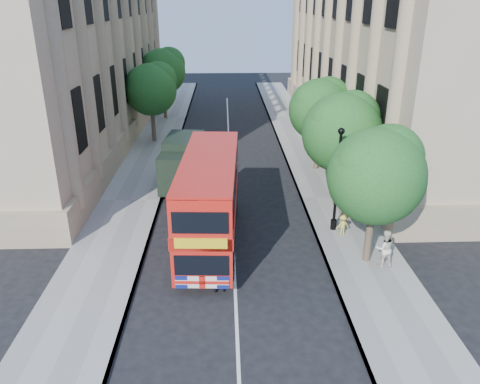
{
  "coord_description": "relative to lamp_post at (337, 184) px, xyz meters",
  "views": [
    {
      "loc": [
        -0.34,
        -14.61,
        10.71
      ],
      "look_at": [
        0.35,
        5.69,
        2.3
      ],
      "focal_mm": 35.0,
      "sensor_mm": 36.0,
      "label": 1
    }
  ],
  "objects": [
    {
      "name": "double_decker_bus",
      "position": [
        -6.05,
        -0.96,
        -0.23
      ],
      "size": [
        2.81,
        9.04,
        4.13
      ],
      "rotation": [
        0.0,
        0.0,
        -0.05
      ],
      "color": "red",
      "rests_on": "ground"
    },
    {
      "name": "pavement_right",
      "position": [
        0.75,
        4.0,
        -2.45
      ],
      "size": [
        3.5,
        80.0,
        0.12
      ],
      "primitive_type": "cube",
      "color": "gray",
      "rests_on": "ground"
    },
    {
      "name": "building_left",
      "position": [
        -18.8,
        18.0,
        6.49
      ],
      "size": [
        12.0,
        38.0,
        18.0
      ],
      "primitive_type": "cube",
      "color": "tan",
      "rests_on": "ground"
    },
    {
      "name": "child_b",
      "position": [
        0.29,
        -0.58,
        -1.89
      ],
      "size": [
        0.73,
        0.53,
        1.01
      ],
      "primitive_type": "imported",
      "rotation": [
        0.0,
        0.0,
        3.41
      ],
      "color": "#D5CA48",
      "rests_on": "pavement_right"
    },
    {
      "name": "police_constable",
      "position": [
        -5.63,
        -5.0,
        -1.62
      ],
      "size": [
        0.72,
        0.55,
        1.79
      ],
      "primitive_type": "imported",
      "rotation": [
        0.0,
        0.0,
        3.34
      ],
      "color": "black",
      "rests_on": "ground"
    },
    {
      "name": "tree_right_mid",
      "position": [
        0.84,
        3.03,
        1.93
      ],
      "size": [
        4.2,
        4.2,
        6.37
      ],
      "color": "#473828",
      "rests_on": "ground"
    },
    {
      "name": "tree_right_near",
      "position": [
        0.84,
        -2.97,
        1.74
      ],
      "size": [
        4.0,
        4.0,
        6.08
      ],
      "color": "#473828",
      "rests_on": "ground"
    },
    {
      "name": "building_right",
      "position": [
        8.8,
        18.0,
        6.49
      ],
      "size": [
        12.0,
        38.0,
        18.0
      ],
      "primitive_type": "cube",
      "color": "tan",
      "rests_on": "ground"
    },
    {
      "name": "tree_left_far",
      "position": [
        -10.96,
        16.03,
        1.93
      ],
      "size": [
        4.0,
        4.0,
        6.3
      ],
      "color": "#473828",
      "rests_on": "ground"
    },
    {
      "name": "pavement_left",
      "position": [
        -10.75,
        4.0,
        -2.45
      ],
      "size": [
        3.5,
        80.0,
        0.12
      ],
      "primitive_type": "cube",
      "color": "gray",
      "rests_on": "ground"
    },
    {
      "name": "woman_pedestrian",
      "position": [
        1.35,
        -3.51,
        -1.55
      ],
      "size": [
        0.83,
        0.65,
        1.68
      ],
      "primitive_type": "imported",
      "rotation": [
        0.0,
        0.0,
        3.16
      ],
      "color": "silver",
      "rests_on": "pavement_right"
    },
    {
      "name": "tree_left_back",
      "position": [
        -10.96,
        24.03,
        2.2
      ],
      "size": [
        4.2,
        4.2,
        6.65
      ],
      "color": "#473828",
      "rests_on": "ground"
    },
    {
      "name": "child_a",
      "position": [
        0.78,
        0.88,
        -1.89
      ],
      "size": [
        0.6,
        0.28,
        1.0
      ],
      "primitive_type": "imported",
      "rotation": [
        0.0,
        0.0,
        3.07
      ],
      "color": "orange",
      "rests_on": "pavement_right"
    },
    {
      "name": "lamp_post",
      "position": [
        0.0,
        0.0,
        0.0
      ],
      "size": [
        0.32,
        0.32,
        5.16
      ],
      "color": "black",
      "rests_on": "pavement_right"
    },
    {
      "name": "box_van",
      "position": [
        -7.91,
        6.33,
        -1.07
      ],
      "size": [
        2.53,
        5.31,
        2.95
      ],
      "rotation": [
        0.0,
        0.0,
        -0.09
      ],
      "color": "black",
      "rests_on": "ground"
    },
    {
      "name": "ground",
      "position": [
        -5.0,
        -6.0,
        -2.51
      ],
      "size": [
        120.0,
        120.0,
        0.0
      ],
      "primitive_type": "plane",
      "color": "black",
      "rests_on": "ground"
    },
    {
      "name": "tree_right_far",
      "position": [
        0.84,
        9.03,
        1.8
      ],
      "size": [
        4.0,
        4.0,
        6.15
      ],
      "color": "#473828",
      "rests_on": "ground"
    }
  ]
}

